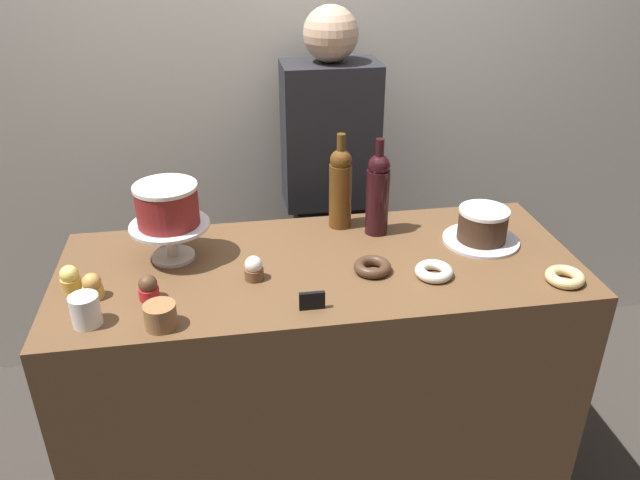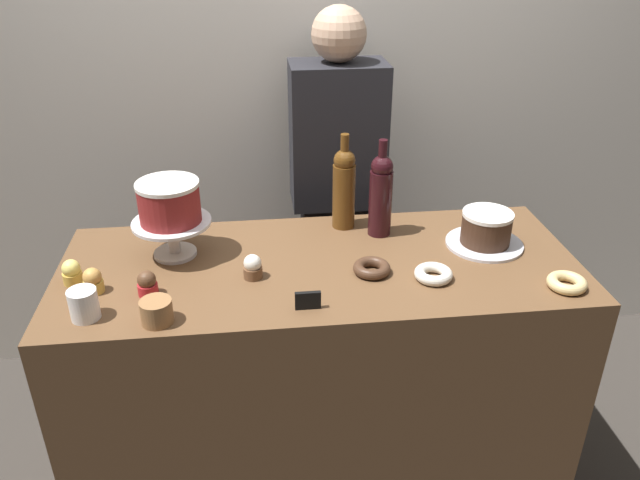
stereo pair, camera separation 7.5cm
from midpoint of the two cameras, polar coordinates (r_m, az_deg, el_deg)
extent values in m
plane|color=#38332D|center=(2.51, 0.91, -20.93)|extent=(12.00, 12.00, 0.00)
cube|color=silver|center=(2.61, -1.52, 14.86)|extent=(6.00, 0.05, 2.60)
cube|color=brown|center=(2.18, 1.01, -12.82)|extent=(1.58, 0.65, 0.93)
cylinder|color=silver|center=(2.00, -12.02, -1.18)|extent=(0.13, 0.13, 0.01)
cylinder|color=silver|center=(1.97, -12.17, 0.20)|extent=(0.04, 0.04, 0.10)
cylinder|color=silver|center=(1.95, -12.32, 1.58)|extent=(0.24, 0.24, 0.01)
cylinder|color=maroon|center=(1.92, -12.51, 3.25)|extent=(0.18, 0.18, 0.11)
cylinder|color=white|center=(1.90, -12.70, 4.98)|extent=(0.19, 0.19, 0.01)
cylinder|color=silver|center=(2.09, 15.74, -0.33)|extent=(0.25, 0.25, 0.01)
cylinder|color=#3D2619|center=(2.06, 15.93, 0.94)|extent=(0.16, 0.16, 0.09)
cylinder|color=white|center=(2.04, 16.12, 2.26)|extent=(0.16, 0.16, 0.01)
cylinder|color=#5B3814|center=(2.09, 3.21, 4.00)|extent=(0.08, 0.08, 0.22)
sphere|color=#5B3814|center=(2.04, 3.31, 7.26)|extent=(0.07, 0.07, 0.07)
cylinder|color=#5B3814|center=(2.02, 3.35, 8.61)|extent=(0.03, 0.03, 0.08)
cylinder|color=black|center=(2.05, 6.57, 3.35)|extent=(0.08, 0.08, 0.22)
sphere|color=black|center=(2.00, 6.76, 6.66)|extent=(0.07, 0.07, 0.07)
cylinder|color=black|center=(1.98, 6.84, 8.03)|extent=(0.03, 0.03, 0.08)
cylinder|color=gold|center=(1.86, -18.85, -4.03)|extent=(0.06, 0.06, 0.03)
sphere|color=#CC9347|center=(1.85, -19.00, -3.21)|extent=(0.05, 0.05, 0.05)
cylinder|color=gold|center=(1.92, -20.59, -3.25)|extent=(0.06, 0.06, 0.03)
sphere|color=#EFDB6B|center=(1.91, -20.74, -2.45)|extent=(0.05, 0.05, 0.05)
cylinder|color=red|center=(1.80, -14.28, -4.39)|extent=(0.06, 0.06, 0.03)
sphere|color=brown|center=(1.79, -14.40, -3.54)|extent=(0.05, 0.05, 0.05)
cylinder|color=brown|center=(1.83, -4.98, -2.97)|extent=(0.06, 0.06, 0.03)
sphere|color=white|center=(1.82, -5.02, -2.12)|extent=(0.05, 0.05, 0.05)
torus|color=#E0C17F|center=(1.93, 22.64, -3.64)|extent=(0.11, 0.11, 0.03)
torus|color=#472D1E|center=(1.86, 5.90, -2.58)|extent=(0.11, 0.11, 0.03)
torus|color=silver|center=(1.86, 11.45, -3.07)|extent=(0.11, 0.11, 0.03)
cylinder|color=olive|center=(1.69, -13.35, -7.16)|extent=(0.08, 0.08, 0.01)
cylinder|color=olive|center=(1.68, -13.39, -6.85)|extent=(0.08, 0.08, 0.01)
cylinder|color=olive|center=(1.68, -13.43, -6.54)|extent=(0.08, 0.08, 0.01)
cylinder|color=olive|center=(1.67, -13.47, -6.23)|extent=(0.08, 0.08, 0.01)
cylinder|color=olive|center=(1.67, -13.52, -5.92)|extent=(0.08, 0.08, 0.01)
cylinder|color=olive|center=(1.66, -13.56, -5.60)|extent=(0.08, 0.08, 0.01)
cube|color=black|center=(1.69, 0.17, -5.55)|extent=(0.07, 0.01, 0.05)
cylinder|color=white|center=(1.74, -19.61, -5.57)|extent=(0.08, 0.08, 0.09)
cube|color=black|center=(2.73, 2.20, -4.56)|extent=(0.28, 0.18, 0.85)
cube|color=#232328|center=(2.43, 2.50, 9.52)|extent=(0.36, 0.22, 0.55)
sphere|color=tan|center=(2.34, 2.70, 18.28)|extent=(0.20, 0.20, 0.20)
camera|label=1|loc=(0.04, -88.86, 0.61)|focal=35.06mm
camera|label=2|loc=(0.04, 91.14, -0.61)|focal=35.06mm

